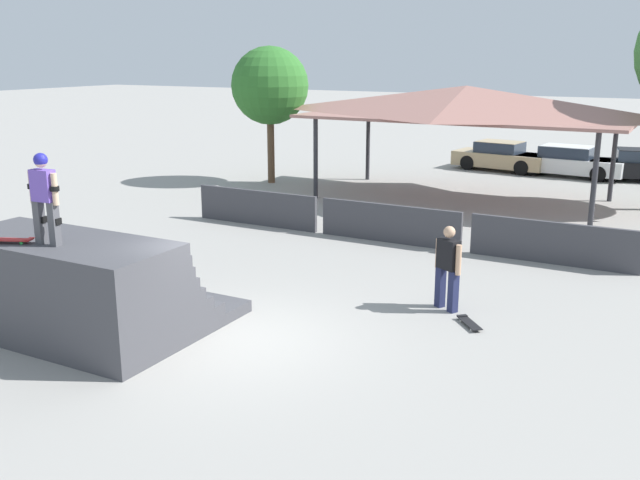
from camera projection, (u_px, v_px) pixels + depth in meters
ground_plane at (238, 339)px, 12.92m from camera, size 160.00×160.00×0.00m
quarter_pipe_ramp at (79, 290)px, 13.06m from camera, size 4.31×3.66×1.85m
skater_on_deck at (44, 193)px, 11.95m from camera, size 0.67×0.23×1.58m
skateboard_on_deck at (12, 240)px, 12.27m from camera, size 0.79×0.49×0.09m
bystander_walking at (448, 264)px, 14.19m from camera, size 0.66×0.43×1.73m
skateboard_on_ground at (469, 322)px, 13.56m from camera, size 0.66×0.71×0.09m
barrier_fence at (390, 223)px, 19.43m from camera, size 12.71×0.12×1.05m
pavilion_shelter at (466, 102)px, 24.39m from camera, size 10.97×5.20×3.96m
tree_beside_pavilion at (270, 86)px, 27.62m from camera, size 3.01×3.01×5.31m
parked_car_tan at (501, 157)px, 31.42m from camera, size 4.27×2.24×1.27m
parked_car_white at (569, 162)px, 29.91m from camera, size 4.64×2.07×1.27m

